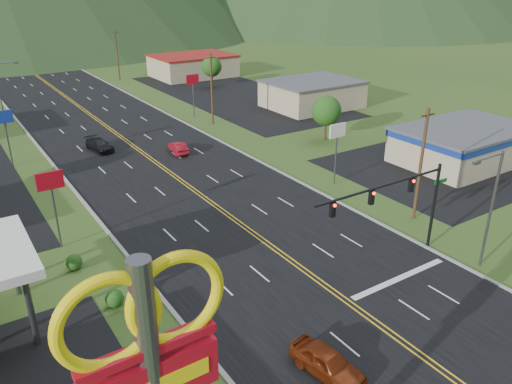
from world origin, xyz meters
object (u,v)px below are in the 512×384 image
car_red_near (327,363)px  car_red_far (178,148)px  streetlight_east (490,203)px  car_dark_mid (100,145)px  streetlight_west (1,90)px  traffic_signal (401,197)px

car_red_near → car_red_far: (9.08, 37.97, -0.09)m
streetlight_east → car_dark_mid: size_ratio=1.87×
streetlight_west → car_red_far: (15.33, -24.24, -4.51)m
traffic_signal → car_red_far: bearing=95.1°
streetlight_west → car_red_near: streetlight_west is taller
car_dark_mid → car_red_far: car_dark_mid is taller
streetlight_west → car_red_near: bearing=-84.3°
car_dark_mid → car_red_far: (7.69, -6.21, -0.03)m
traffic_signal → streetlight_west: bearing=108.0°
car_red_near → traffic_signal: bearing=18.2°
car_red_near → streetlight_west: bearing=86.4°
car_dark_mid → car_red_far: size_ratio=1.18×
car_dark_mid → streetlight_east: bearing=-79.7°
car_red_far → traffic_signal: bearing=102.3°
streetlight_west → car_dark_mid: streetlight_west is taller
traffic_signal → car_dark_mid: size_ratio=2.73×
streetlight_west → streetlight_east: bearing=-69.1°
car_red_far → streetlight_west: bearing=-50.5°
streetlight_east → car_dark_mid: streetlight_east is taller
traffic_signal → car_red_near: traffic_signal is taller
streetlight_east → car_red_near: bearing=-172.4°
traffic_signal → streetlight_west: 58.88m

